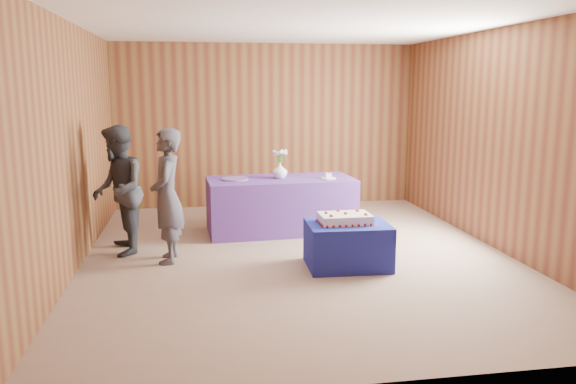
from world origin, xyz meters
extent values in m
plane|color=#88705E|center=(0.00, 0.00, 0.00)|extent=(6.00, 6.00, 0.00)
cube|color=brown|center=(0.00, 3.00, 1.35)|extent=(5.00, 0.04, 2.70)
cube|color=brown|center=(0.00, -3.00, 1.35)|extent=(5.00, 0.04, 2.70)
cube|color=brown|center=(-2.50, 0.00, 1.35)|extent=(0.04, 6.00, 2.70)
cube|color=brown|center=(2.50, 0.00, 1.35)|extent=(0.04, 6.00, 2.70)
cube|color=white|center=(0.00, 0.00, 2.70)|extent=(5.00, 6.00, 0.04)
cube|color=#1B1D96|center=(0.48, -0.50, 0.25)|extent=(0.93, 0.73, 0.50)
cube|color=#4F328B|center=(-0.03, 1.17, 0.38)|extent=(2.05, 1.01, 0.75)
cube|color=white|center=(0.45, -0.48, 0.55)|extent=(0.57, 0.38, 0.10)
sphere|color=#A3140C|center=(0.17, -0.67, 0.52)|extent=(0.03, 0.03, 0.03)
sphere|color=#A3140C|center=(0.73, -0.67, 0.52)|extent=(0.03, 0.03, 0.03)
sphere|color=#A3140C|center=(0.16, -0.29, 0.52)|extent=(0.03, 0.03, 0.03)
sphere|color=#A3140C|center=(0.73, -0.29, 0.52)|extent=(0.03, 0.03, 0.03)
sphere|color=#A3140C|center=(0.28, -0.58, 0.62)|extent=(0.03, 0.03, 0.03)
cone|color=#174E12|center=(0.30, -0.58, 0.61)|extent=(0.01, 0.02, 0.02)
sphere|color=#A3140C|center=(0.60, -0.39, 0.62)|extent=(0.03, 0.03, 0.03)
cone|color=#174E12|center=(0.62, -0.39, 0.61)|extent=(0.01, 0.02, 0.02)
sphere|color=#A3140C|center=(0.45, -0.48, 0.62)|extent=(0.03, 0.03, 0.03)
cone|color=#174E12|center=(0.47, -0.48, 0.61)|extent=(0.01, 0.02, 0.02)
imported|color=white|center=(-0.04, 1.19, 0.86)|extent=(0.23, 0.23, 0.22)
cylinder|color=#2B6C2D|center=(0.00, 1.19, 1.03)|extent=(0.01, 0.01, 0.14)
sphere|color=silver|center=(0.05, 1.19, 1.10)|extent=(0.05, 0.05, 0.05)
cylinder|color=#2B6C2D|center=(-0.01, 1.21, 1.03)|extent=(0.01, 0.01, 0.14)
sphere|color=white|center=(0.04, 1.23, 1.10)|extent=(0.05, 0.05, 0.05)
cylinder|color=#2B6C2D|center=(-0.02, 1.22, 1.03)|extent=(0.01, 0.01, 0.14)
sphere|color=silver|center=(0.01, 1.27, 1.10)|extent=(0.05, 0.05, 0.05)
cylinder|color=#2B6C2D|center=(-0.04, 1.23, 1.03)|extent=(0.01, 0.01, 0.14)
sphere|color=white|center=(-0.04, 1.28, 1.10)|extent=(0.05, 0.05, 0.05)
cylinder|color=#2B6C2D|center=(-0.05, 1.22, 1.03)|extent=(0.01, 0.01, 0.14)
sphere|color=silver|center=(-0.08, 1.27, 1.10)|extent=(0.05, 0.05, 0.05)
cylinder|color=#2B6C2D|center=(-0.06, 1.21, 1.03)|extent=(0.01, 0.01, 0.14)
sphere|color=white|center=(-0.11, 1.23, 1.10)|extent=(0.05, 0.05, 0.05)
cylinder|color=#2B6C2D|center=(-0.07, 1.19, 1.03)|extent=(0.01, 0.01, 0.14)
sphere|color=silver|center=(-0.12, 1.19, 1.10)|extent=(0.05, 0.05, 0.05)
cylinder|color=#2B6C2D|center=(-0.06, 1.18, 1.03)|extent=(0.01, 0.01, 0.14)
sphere|color=white|center=(-0.11, 1.15, 1.10)|extent=(0.05, 0.05, 0.05)
cylinder|color=#2B6C2D|center=(-0.05, 1.16, 1.03)|extent=(0.01, 0.01, 0.14)
sphere|color=silver|center=(-0.08, 1.12, 1.10)|extent=(0.05, 0.05, 0.05)
cylinder|color=#2B6C2D|center=(-0.04, 1.16, 1.03)|extent=(0.01, 0.01, 0.14)
sphere|color=white|center=(-0.04, 1.11, 1.10)|extent=(0.05, 0.05, 0.05)
cylinder|color=#2B6C2D|center=(-0.02, 1.16, 1.03)|extent=(0.01, 0.01, 0.14)
sphere|color=silver|center=(0.01, 1.12, 1.10)|extent=(0.05, 0.05, 0.05)
cylinder|color=#2B6C2D|center=(-0.01, 1.18, 1.03)|extent=(0.01, 0.01, 0.14)
sphere|color=white|center=(0.04, 1.15, 1.10)|extent=(0.05, 0.05, 0.05)
cylinder|color=#7151A2|center=(-0.66, 1.17, 0.76)|extent=(0.47, 0.47, 0.02)
cylinder|color=silver|center=(0.62, 1.06, 0.76)|extent=(0.26, 0.26, 0.01)
cube|color=white|center=(0.62, 1.06, 0.80)|extent=(0.08, 0.07, 0.07)
sphere|color=#A3140C|center=(0.62, 1.03, 0.84)|extent=(0.03, 0.03, 0.03)
cube|color=#B6B5BA|center=(0.69, 0.88, 0.75)|extent=(0.26, 0.03, 0.00)
imported|color=#3B3A44|center=(-1.51, 0.02, 0.77)|extent=(0.38, 0.57, 1.54)
imported|color=#2F3038|center=(-2.10, 0.44, 0.78)|extent=(0.70, 0.84, 1.56)
camera|label=1|loc=(-1.16, -6.38, 2.00)|focal=35.00mm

